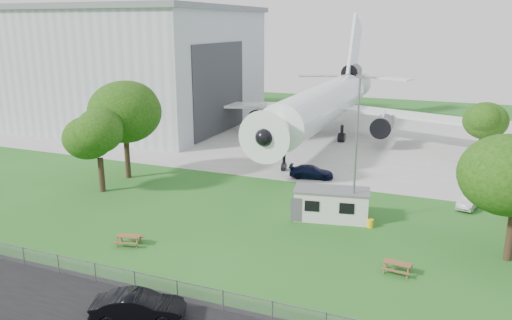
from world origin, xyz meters
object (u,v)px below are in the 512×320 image
at_px(airliner, 325,102).
at_px(car_centre_sedan, 138,308).
at_px(picnic_west, 129,245).
at_px(picnic_east, 397,273).
at_px(hangar, 113,65).
at_px(site_cabin, 331,204).

relative_size(airliner, car_centre_sedan, 9.42).
bearing_deg(picnic_west, picnic_east, -4.89).
height_order(hangar, airliner, hangar).
xyz_separation_m(picnic_west, car_centre_sedan, (6.46, -8.00, 0.83)).
distance_m(hangar, car_centre_sedan, 62.02).
xyz_separation_m(airliner, picnic_east, (14.64, -37.00, -5.27)).
bearing_deg(car_centre_sedan, hangar, 15.81).
relative_size(site_cabin, car_centre_sedan, 1.37).
distance_m(hangar, airliner, 36.21).
relative_size(hangar, picnic_west, 23.89).
bearing_deg(picnic_east, car_centre_sedan, -132.75).
distance_m(airliner, site_cabin, 30.78).
bearing_deg(site_cabin, hangar, 146.33).
xyz_separation_m(site_cabin, picnic_west, (-12.65, -10.67, -1.31)).
bearing_deg(hangar, site_cabin, -33.67).
bearing_deg(site_cabin, picnic_east, -50.39).
distance_m(site_cabin, picnic_east, 9.99).
xyz_separation_m(hangar, car_centre_sedan, (38.11, -48.17, -8.57)).
distance_m(picnic_east, car_centre_sedan, 16.69).
xyz_separation_m(airliner, picnic_west, (-4.32, -40.04, -5.27)).
bearing_deg(car_centre_sedan, picnic_east, -71.10).
relative_size(hangar, site_cabin, 6.19).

